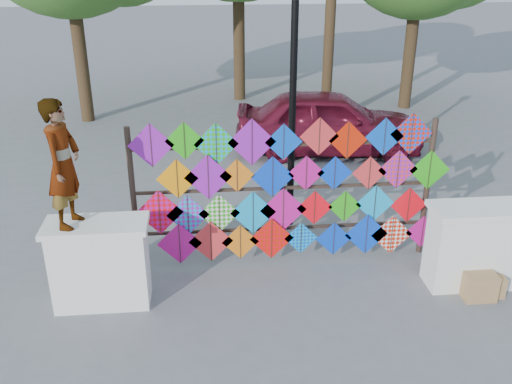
% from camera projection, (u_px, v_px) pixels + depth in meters
% --- Properties ---
extents(ground, '(80.00, 80.00, 0.00)m').
position_uv_depth(ground, '(289.00, 285.00, 8.59)').
color(ground, slate).
rests_on(ground, ground).
extents(parapet_left, '(1.40, 0.65, 1.28)m').
position_uv_depth(parapet_left, '(100.00, 263.00, 7.91)').
color(parapet_left, white).
rests_on(parapet_left, ground).
extents(parapet_right, '(1.40, 0.65, 1.28)m').
position_uv_depth(parapet_right, '(474.00, 245.00, 8.38)').
color(parapet_right, white).
rests_on(parapet_right, ground).
extents(kite_rack, '(4.93, 0.24, 2.42)m').
position_uv_depth(kite_rack, '(286.00, 192.00, 8.76)').
color(kite_rack, '#31231B').
rests_on(kite_rack, ground).
extents(vendor_woman, '(0.54, 0.70, 1.72)m').
position_uv_depth(vendor_woman, '(63.00, 164.00, 7.28)').
color(vendor_woman, '#99999E').
rests_on(vendor_woman, parapet_left).
extents(sedan, '(4.64, 2.25, 1.53)m').
position_uv_depth(sedan, '(329.00, 122.00, 13.65)').
color(sedan, maroon).
rests_on(sedan, ground).
extents(lamppost, '(0.28, 0.28, 4.46)m').
position_uv_depth(lamppost, '(293.00, 78.00, 9.34)').
color(lamppost, black).
rests_on(lamppost, ground).
extents(cardboard_box_near, '(0.45, 0.40, 0.40)m').
position_uv_depth(cardboard_box_near, '(478.00, 285.00, 8.24)').
color(cardboard_box_near, '#9A704A').
rests_on(cardboard_box_near, ground).
extents(cardboard_box_far, '(0.38, 0.35, 0.32)m').
position_uv_depth(cardboard_box_far, '(488.00, 284.00, 8.32)').
color(cardboard_box_far, '#9A704A').
rests_on(cardboard_box_far, ground).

